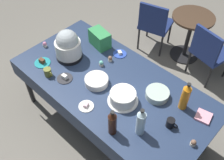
{
  "coord_description": "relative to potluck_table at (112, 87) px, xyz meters",
  "views": [
    {
      "loc": [
        1.27,
        -1.34,
        2.8
      ],
      "look_at": [
        0.0,
        0.0,
        0.8
      ],
      "focal_mm": 41.97,
      "sensor_mm": 36.0,
      "label": 1
    }
  ],
  "objects": [
    {
      "name": "ground",
      "position": [
        0.0,
        0.0,
        -0.69
      ],
      "size": [
        9.0,
        9.0,
        0.0
      ],
      "primitive_type": "plane",
      "color": "slate"
    },
    {
      "name": "potluck_table",
      "position": [
        0.0,
        0.0,
        0.0
      ],
      "size": [
        2.2,
        1.1,
        0.75
      ],
      "color": "navy",
      "rests_on": "ground"
    },
    {
      "name": "frosted_layer_cake",
      "position": [
        0.24,
        -0.1,
        0.12
      ],
      "size": [
        0.31,
        0.31,
        0.13
      ],
      "color": "silver",
      "rests_on": "potluck_table"
    },
    {
      "name": "slow_cooker",
      "position": [
        -0.64,
        -0.04,
        0.23
      ],
      "size": [
        0.3,
        0.3,
        0.36
      ],
      "color": "black",
      "rests_on": "potluck_table"
    },
    {
      "name": "glass_salad_bowl",
      "position": [
        0.45,
        0.18,
        0.1
      ],
      "size": [
        0.24,
        0.24,
        0.07
      ],
      "primitive_type": "cylinder",
      "color": "#B2C6BC",
      "rests_on": "potluck_table"
    },
    {
      "name": "ceramic_snack_bowl",
      "position": [
        -0.12,
        -0.11,
        0.1
      ],
      "size": [
        0.25,
        0.25,
        0.07
      ],
      "primitive_type": "cylinder",
      "color": "silver",
      "rests_on": "potluck_table"
    },
    {
      "name": "dessert_plate_white",
      "position": [
        0.03,
        -0.39,
        0.07
      ],
      "size": [
        0.15,
        0.15,
        0.04
      ],
      "color": "white",
      "rests_on": "potluck_table"
    },
    {
      "name": "dessert_plate_cobalt",
      "position": [
        -0.25,
        0.4,
        0.07
      ],
      "size": [
        0.16,
        0.16,
        0.04
      ],
      "color": "#2D4CB2",
      "rests_on": "potluck_table"
    },
    {
      "name": "dessert_plate_charcoal",
      "position": [
        -0.41,
        -0.3,
        0.07
      ],
      "size": [
        0.17,
        0.17,
        0.05
      ],
      "color": "#2D2D33",
      "rests_on": "potluck_table"
    },
    {
      "name": "dessert_plate_teal",
      "position": [
        -0.78,
        -0.32,
        0.08
      ],
      "size": [
        0.18,
        0.18,
        0.06
      ],
      "color": "teal",
      "rests_on": "potluck_table"
    },
    {
      "name": "cupcake_rose",
      "position": [
        -0.25,
        0.24,
        0.09
      ],
      "size": [
        0.05,
        0.05,
        0.07
      ],
      "color": "beige",
      "rests_on": "potluck_table"
    },
    {
      "name": "cupcake_berry",
      "position": [
        -1.0,
        -0.12,
        0.09
      ],
      "size": [
        0.05,
        0.05,
        0.07
      ],
      "color": "beige",
      "rests_on": "potluck_table"
    },
    {
      "name": "cupcake_mint",
      "position": [
        -0.27,
        0.11,
        0.09
      ],
      "size": [
        0.05,
        0.05,
        0.07
      ],
      "color": "beige",
      "rests_on": "potluck_table"
    },
    {
      "name": "cupcake_vanilla",
      "position": [
        1.0,
        -0.04,
        0.09
      ],
      "size": [
        0.05,
        0.05,
        0.07
      ],
      "color": "beige",
      "rests_on": "potluck_table"
    },
    {
      "name": "soda_bottle_orange_juice",
      "position": [
        0.71,
        0.24,
        0.22
      ],
      "size": [
        0.08,
        0.08,
        0.33
      ],
      "color": "orange",
      "rests_on": "potluck_table"
    },
    {
      "name": "soda_bottle_cola",
      "position": [
        0.4,
        -0.42,
        0.2
      ],
      "size": [
        0.08,
        0.08,
        0.3
      ],
      "color": "#33190F",
      "rests_on": "potluck_table"
    },
    {
      "name": "soda_bottle_water",
      "position": [
        0.58,
        -0.26,
        0.21
      ],
      "size": [
        0.08,
        0.08,
        0.33
      ],
      "color": "silver",
      "rests_on": "potluck_table"
    },
    {
      "name": "coffee_mug_olive",
      "position": [
        -0.58,
        -0.39,
        0.11
      ],
      "size": [
        0.12,
        0.08,
        0.09
      ],
      "color": "olive",
      "rests_on": "potluck_table"
    },
    {
      "name": "coffee_mug_black",
      "position": [
        0.75,
        -0.02,
        0.11
      ],
      "size": [
        0.12,
        0.08,
        0.09
      ],
      "color": "black",
      "rests_on": "potluck_table"
    },
    {
      "name": "coffee_mug_navy",
      "position": [
        -0.86,
        0.21,
        0.1
      ],
      "size": [
        0.11,
        0.08,
        0.08
      ],
      "color": "navy",
      "rests_on": "potluck_table"
    },
    {
      "name": "coffee_mug_tan",
      "position": [
        -0.75,
        0.44,
        0.1
      ],
      "size": [
        0.12,
        0.08,
        0.08
      ],
      "color": "tan",
      "rests_on": "potluck_table"
    },
    {
      "name": "soda_carton",
      "position": [
        -0.53,
        0.35,
        0.16
      ],
      "size": [
        0.29,
        0.21,
        0.2
      ],
      "primitive_type": "cube",
      "rotation": [
        0.0,
        0.0,
        -0.19
      ],
      "color": "#338C4C",
      "rests_on": "potluck_table"
    },
    {
      "name": "paper_napkin_stack",
      "position": [
        0.92,
        0.28,
        0.07
      ],
      "size": [
        0.17,
        0.17,
        0.02
      ],
      "primitive_type": "cube",
      "rotation": [
        0.0,
        0.0,
        0.21
      ],
      "color": "pink",
      "rests_on": "potluck_table"
    },
    {
      "name": "maroon_chair_left",
      "position": [
        -0.53,
        1.49,
        -0.2
      ],
      "size": [
        0.54,
        0.54,
        0.85
      ],
      "color": "navy",
      "rests_on": "ground"
    },
    {
      "name": "maroon_chair_right",
      "position": [
        0.38,
        1.49,
        -0.2
      ],
      "size": [
        0.52,
        0.52,
        0.85
      ],
      "color": "navy",
      "rests_on": "ground"
    },
    {
      "name": "round_cafe_table",
      "position": [
        -0.05,
        1.72,
        -0.19
      ],
      "size": [
        0.6,
        0.6,
        0.72
      ],
      "color": "#473323",
      "rests_on": "ground"
    }
  ]
}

